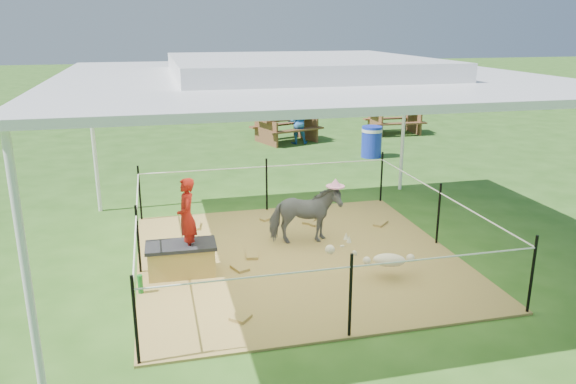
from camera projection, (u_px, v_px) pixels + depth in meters
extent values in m
plane|color=#2D5919|center=(298.00, 258.00, 8.30)|extent=(90.00, 90.00, 0.00)
cube|color=brown|center=(298.00, 257.00, 8.29)|extent=(4.60, 4.60, 0.03)
cylinder|color=silver|center=(94.00, 142.00, 10.03)|extent=(0.07, 0.07, 2.60)
cylinder|color=silver|center=(403.00, 128.00, 11.39)|extent=(0.07, 0.07, 2.60)
cylinder|color=silver|center=(28.00, 290.00, 4.45)|extent=(0.07, 0.07, 2.60)
cube|color=white|center=(299.00, 77.00, 7.54)|extent=(6.30, 6.30, 0.08)
cube|color=white|center=(299.00, 66.00, 7.49)|extent=(3.30, 3.30, 0.22)
cylinder|color=black|center=(140.00, 194.00, 9.74)|extent=(0.04, 0.04, 1.00)
cylinder|color=black|center=(267.00, 185.00, 10.25)|extent=(0.04, 0.04, 1.00)
cylinder|color=black|center=(381.00, 177.00, 10.76)|extent=(0.04, 0.04, 1.00)
cylinder|color=black|center=(138.00, 240.00, 7.64)|extent=(0.04, 0.04, 1.00)
cylinder|color=black|center=(439.00, 215.00, 8.66)|extent=(0.04, 0.04, 1.00)
cylinder|color=black|center=(135.00, 322.00, 5.55)|extent=(0.04, 0.04, 1.00)
cylinder|color=black|center=(350.00, 297.00, 6.06)|extent=(0.04, 0.04, 1.00)
cylinder|color=black|center=(532.00, 275.00, 6.57)|extent=(0.04, 0.04, 1.00)
cylinder|color=white|center=(266.00, 167.00, 10.14)|extent=(4.50, 0.02, 0.02)
cylinder|color=white|center=(351.00, 267.00, 5.96)|extent=(4.50, 0.02, 0.02)
cylinder|color=white|center=(440.00, 193.00, 8.56)|extent=(0.02, 4.50, 0.02)
cylinder|color=white|center=(136.00, 216.00, 7.54)|extent=(0.02, 4.50, 0.02)
cube|color=#AA8A3E|center=(182.00, 261.00, 7.65)|extent=(0.90, 0.47, 0.39)
cube|color=black|center=(181.00, 246.00, 7.59)|extent=(0.96, 0.52, 0.05)
imported|color=#B01911|center=(186.00, 210.00, 7.47)|extent=(0.27, 0.39, 1.06)
cylinder|color=#1B7A24|center=(140.00, 284.00, 7.13)|extent=(0.07, 0.07, 0.25)
imported|color=#505156|center=(305.00, 215.00, 8.67)|extent=(1.11, 0.56, 0.92)
cylinder|color=#FF93C7|center=(305.00, 183.00, 8.52)|extent=(0.28, 0.28, 0.13)
cylinder|color=#192FBF|center=(372.00, 142.00, 14.50)|extent=(0.54, 0.54, 0.81)
cube|color=#50331B|center=(286.00, 129.00, 16.41)|extent=(2.09, 1.79, 0.74)
cube|color=brown|center=(394.00, 123.00, 17.68)|extent=(1.67, 1.21, 0.69)
imported|color=#2F6BB1|center=(297.00, 122.00, 16.10)|extent=(0.68, 0.56, 1.26)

